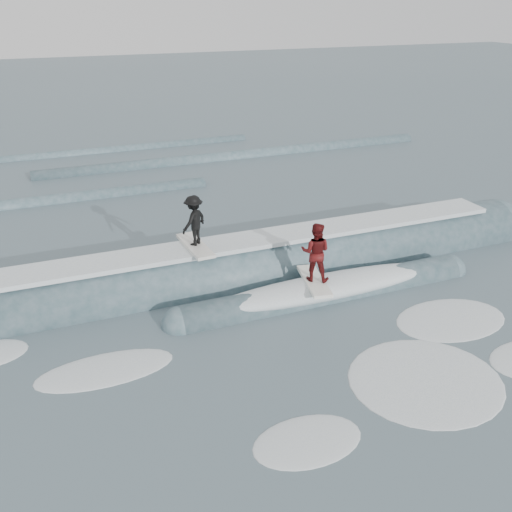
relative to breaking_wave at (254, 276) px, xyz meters
name	(u,v)px	position (x,y,z in m)	size (l,w,h in m)	color
ground	(304,344)	(-0.23, -4.01, -0.04)	(160.00, 160.00, 0.00)	#41555F
breaking_wave	(254,276)	(0.00, 0.00, 0.00)	(22.54, 3.95, 2.35)	#345058
surfer_black	(194,223)	(-1.81, 0.28, 1.98)	(1.13, 2.03, 1.63)	silver
surfer_red	(315,255)	(1.11, -1.92, 1.37)	(1.08, 2.07, 1.85)	white
whitewater	(345,370)	(0.20, -5.36, -0.04)	(14.98, 7.35, 0.10)	white
far_swells	(115,172)	(-2.14, 13.64, -0.04)	(36.41, 8.65, 0.80)	#345058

